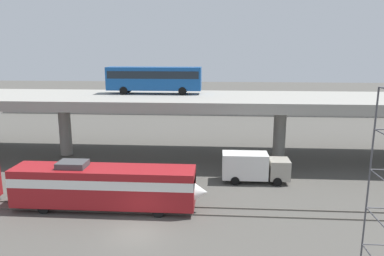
# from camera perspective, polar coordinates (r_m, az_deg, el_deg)

# --- Properties ---
(ground_plane) EXTENTS (260.00, 260.00, 0.00)m
(ground_plane) POSITION_cam_1_polar(r_m,az_deg,el_deg) (28.81, -8.60, -15.78)
(ground_plane) COLOR #4C4944
(rail_strip_near) EXTENTS (110.00, 0.12, 0.12)m
(rail_strip_near) POSITION_cam_1_polar(r_m,az_deg,el_deg) (31.64, -7.30, -12.96)
(rail_strip_near) COLOR #59544C
(rail_strip_near) RESTS_ON ground_plane
(rail_strip_far) EXTENTS (110.00, 0.12, 0.12)m
(rail_strip_far) POSITION_cam_1_polar(r_m,az_deg,el_deg) (32.95, -6.80, -11.88)
(rail_strip_far) COLOR #59544C
(rail_strip_far) RESTS_ON ground_plane
(train_locomotive) EXTENTS (16.48, 3.04, 4.18)m
(train_locomotive) POSITION_cam_1_polar(r_m,az_deg,el_deg) (32.12, -12.16, -8.62)
(train_locomotive) COLOR maroon
(train_locomotive) RESTS_ON ground_plane
(highway_overpass) EXTENTS (96.00, 12.40, 7.81)m
(highway_overpass) POSITION_cam_1_polar(r_m,az_deg,el_deg) (45.63, -3.47, 4.10)
(highway_overpass) COLOR gray
(highway_overpass) RESTS_ON ground_plane
(transit_bus_on_overpass) EXTENTS (12.00, 2.68, 3.40)m
(transit_bus_on_overpass) POSITION_cam_1_polar(r_m,az_deg,el_deg) (47.51, -5.87, 7.79)
(transit_bus_on_overpass) COLOR #14478C
(transit_bus_on_overpass) RESTS_ON highway_overpass
(service_truck_east) EXTENTS (6.80, 2.46, 3.04)m
(service_truck_east) POSITION_cam_1_polar(r_m,az_deg,el_deg) (38.39, 9.50, -5.92)
(service_truck_east) COLOR #9E998C
(service_truck_east) RESTS_ON ground_plane
(pier_parking_lot) EXTENTS (79.55, 10.53, 1.53)m
(pier_parking_lot) POSITION_cam_1_polar(r_m,az_deg,el_deg) (81.01, -0.22, 3.15)
(pier_parking_lot) COLOR gray
(pier_parking_lot) RESTS_ON ground_plane
(parked_car_0) EXTENTS (4.18, 1.84, 1.50)m
(parked_car_0) POSITION_cam_1_polar(r_m,az_deg,el_deg) (89.58, -20.32, 4.25)
(parked_car_0) COLOR #515459
(parked_car_0) RESTS_ON pier_parking_lot
(parked_car_1) EXTENTS (4.43, 1.96, 1.50)m
(parked_car_1) POSITION_cam_1_polar(r_m,az_deg,el_deg) (84.29, -7.12, 4.46)
(parked_car_1) COLOR #9E998C
(parked_car_1) RESTS_ON pier_parking_lot
(parked_car_2) EXTENTS (4.51, 1.86, 1.50)m
(parked_car_2) POSITION_cam_1_polar(r_m,az_deg,el_deg) (81.64, 0.10, 4.31)
(parked_car_2) COLOR black
(parked_car_2) RESTS_ON pier_parking_lot
(parked_car_3) EXTENTS (4.63, 1.84, 1.50)m
(parked_car_3) POSITION_cam_1_polar(r_m,az_deg,el_deg) (81.46, 11.71, 4.04)
(parked_car_3) COLOR black
(parked_car_3) RESTS_ON pier_parking_lot
(parked_car_4) EXTENTS (4.22, 1.92, 1.50)m
(parked_car_4) POSITION_cam_1_polar(r_m,az_deg,el_deg) (84.16, 18.40, 3.92)
(parked_car_4) COLOR maroon
(parked_car_4) RESTS_ON pier_parking_lot
(harbor_water) EXTENTS (140.00, 36.00, 0.01)m
(harbor_water) POSITION_cam_1_polar(r_m,az_deg,el_deg) (103.84, 0.72, 4.71)
(harbor_water) COLOR #385B7A
(harbor_water) RESTS_ON ground_plane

